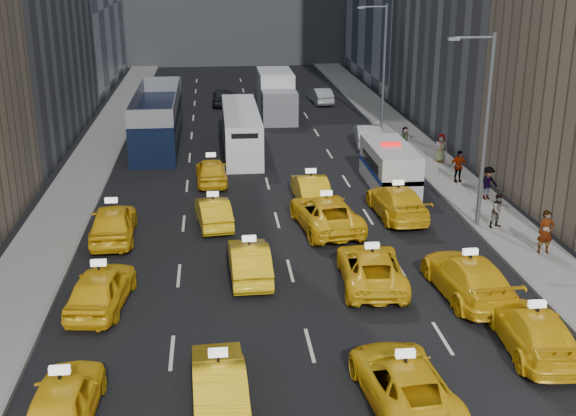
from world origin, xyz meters
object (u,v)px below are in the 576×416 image
nypd_van (390,167)px  pedestrian_0 (546,232)px  box_truck (276,95)px  city_bus (241,130)px  double_decker (158,119)px

nypd_van → pedestrian_0: bearing=-70.4°
box_truck → pedestrian_0: (8.82, -29.27, -0.63)m
city_bus → box_truck: box_truck is taller
double_decker → box_truck: 11.84m
city_bus → pedestrian_0: size_ratio=5.66×
city_bus → pedestrian_0: city_bus is taller
pedestrian_0 → city_bus: bearing=125.9°
nypd_van → double_decker: size_ratio=0.48×
nypd_van → double_decker: 17.23m
box_truck → pedestrian_0: size_ratio=4.13×
nypd_van → box_truck: bearing=101.2°
nypd_van → double_decker: (-13.34, 10.88, 0.65)m
pedestrian_0 → double_decker: bearing=133.0°
box_truck → city_bus: bearing=-112.0°
nypd_van → double_decker: bearing=138.3°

